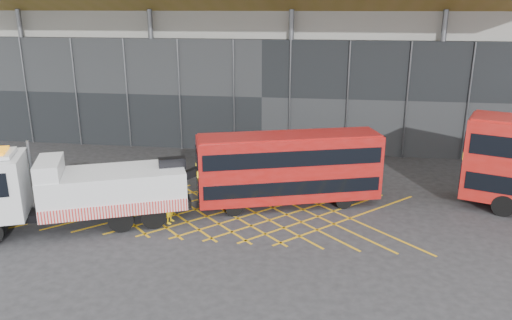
# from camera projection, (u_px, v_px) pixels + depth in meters

# --- Properties ---
(ground_plane) EXTENTS (120.00, 120.00, 0.00)m
(ground_plane) POSITION_uv_depth(u_px,v_px,m) (196.00, 209.00, 26.21)
(ground_plane) COLOR #28282B
(road_markings) EXTENTS (19.96, 7.16, 0.01)m
(road_markings) POSITION_uv_depth(u_px,v_px,m) (225.00, 211.00, 25.99)
(road_markings) COLOR gold
(road_markings) RESTS_ON ground_plane
(construction_building) EXTENTS (55.00, 23.97, 18.00)m
(construction_building) POSITION_uv_depth(u_px,v_px,m) (272.00, 22.00, 40.66)
(construction_building) COLOR gray
(construction_building) RESTS_ON ground_plane
(recovery_truck) EXTENTS (11.55, 6.44, 4.14)m
(recovery_truck) POSITION_uv_depth(u_px,v_px,m) (71.00, 189.00, 23.69)
(recovery_truck) COLOR black
(recovery_truck) RESTS_ON ground_plane
(bus_towed) EXTENTS (9.79, 5.01, 3.90)m
(bus_towed) POSITION_uv_depth(u_px,v_px,m) (289.00, 166.00, 26.19)
(bus_towed) COLOR #9E0F0C
(bus_towed) RESTS_ON ground_plane
(worker) EXTENTS (0.52, 0.74, 1.94)m
(worker) POSITION_uv_depth(u_px,v_px,m) (169.00, 204.00, 24.38)
(worker) COLOR yellow
(worker) RESTS_ON ground_plane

